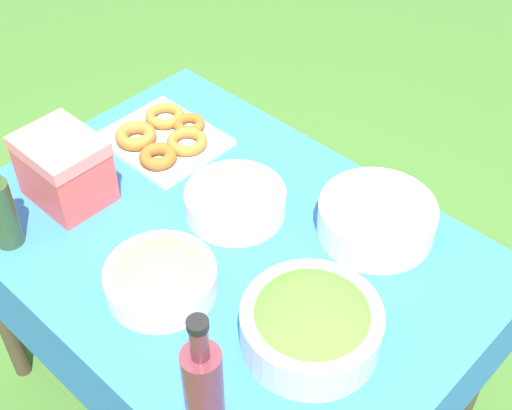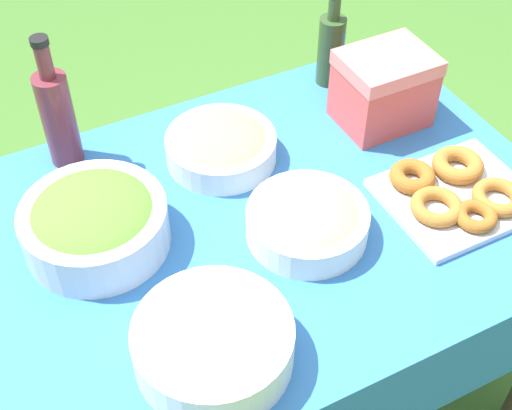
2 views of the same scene
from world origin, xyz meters
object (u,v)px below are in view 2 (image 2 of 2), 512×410
at_px(wine_bottle, 58,115).
at_px(cooler_box, 384,89).
at_px(salad_bowl, 95,222).
at_px(bread_bowl, 221,145).
at_px(donut_platter, 456,192).
at_px(olive_oil_bottle, 331,47).
at_px(plate_stack, 213,344).
at_px(pasta_bowl, 307,220).

relative_size(wine_bottle, cooler_box, 1.54).
bearing_deg(salad_bowl, bread_bowl, -160.09).
height_order(donut_platter, olive_oil_bottle, olive_oil_bottle).
height_order(wine_bottle, bread_bowl, wine_bottle).
relative_size(plate_stack, bread_bowl, 1.12).
distance_m(plate_stack, bread_bowl, 0.52).
bearing_deg(donut_platter, salad_bowl, -17.55).
height_order(donut_platter, cooler_box, cooler_box).
xyz_separation_m(pasta_bowl, wine_bottle, (0.36, -0.44, 0.08)).
distance_m(salad_bowl, olive_oil_bottle, 0.74).
height_order(salad_bowl, olive_oil_bottle, olive_oil_bottle).
height_order(donut_platter, plate_stack, plate_stack).
xyz_separation_m(pasta_bowl, bread_bowl, (0.06, -0.29, -0.00)).
relative_size(pasta_bowl, donut_platter, 0.81).
height_order(plate_stack, cooler_box, cooler_box).
bearing_deg(pasta_bowl, wine_bottle, -50.68).
bearing_deg(pasta_bowl, salad_bowl, -23.83).
relative_size(donut_platter, olive_oil_bottle, 1.19).
bearing_deg(plate_stack, bread_bowl, -116.47).
bearing_deg(pasta_bowl, cooler_box, -144.40).
xyz_separation_m(pasta_bowl, cooler_box, (-0.34, -0.24, 0.05)).
relative_size(salad_bowl, plate_stack, 1.04).
relative_size(plate_stack, cooler_box, 1.36).
bearing_deg(bread_bowl, wine_bottle, -27.06).
distance_m(plate_stack, olive_oil_bottle, 0.86).
distance_m(plate_stack, wine_bottle, 0.63).
xyz_separation_m(plate_stack, olive_oil_bottle, (-0.60, -0.61, 0.06)).
distance_m(olive_oil_bottle, bread_bowl, 0.40).
height_order(salad_bowl, wine_bottle, wine_bottle).
xyz_separation_m(wine_bottle, cooler_box, (-0.70, 0.20, -0.03)).
relative_size(salad_bowl, olive_oil_bottle, 1.13).
distance_m(donut_platter, plate_stack, 0.63).
height_order(salad_bowl, plate_stack, salad_bowl).
xyz_separation_m(pasta_bowl, plate_stack, (0.29, 0.18, 0.00)).
xyz_separation_m(pasta_bowl, olive_oil_bottle, (-0.31, -0.43, 0.06)).
relative_size(salad_bowl, donut_platter, 0.95).
xyz_separation_m(bread_bowl, cooler_box, (-0.40, 0.04, 0.05)).
bearing_deg(pasta_bowl, donut_platter, 170.32).
bearing_deg(donut_platter, bread_bowl, -41.70).
bearing_deg(bread_bowl, salad_bowl, 19.91).
relative_size(salad_bowl, wine_bottle, 0.92).
xyz_separation_m(olive_oil_bottle, bread_bowl, (0.37, 0.15, -0.06)).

